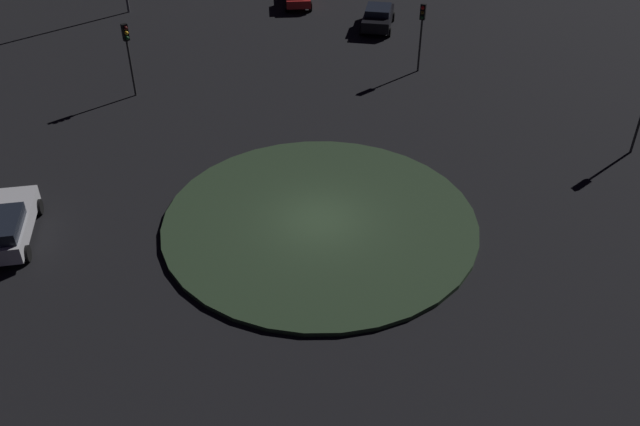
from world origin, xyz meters
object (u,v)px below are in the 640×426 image
(car_black, at_px, (378,17))
(traffic_light_south, at_px, (422,24))
(car_silver, at_px, (6,225))
(traffic_light_southeast, at_px, (128,45))

(car_black, bearing_deg, traffic_light_south, -155.18)
(car_silver, distance_m, traffic_light_south, 24.50)
(car_black, bearing_deg, car_silver, 155.22)
(traffic_light_south, bearing_deg, traffic_light_southeast, -57.62)
(car_silver, bearing_deg, traffic_light_southeast, -19.36)
(car_black, bearing_deg, traffic_light_southeast, 136.14)
(car_silver, bearing_deg, traffic_light_south, -58.09)
(traffic_light_south, bearing_deg, car_silver, -26.99)
(car_black, relative_size, traffic_light_southeast, 1.04)
(car_silver, relative_size, traffic_light_south, 1.16)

